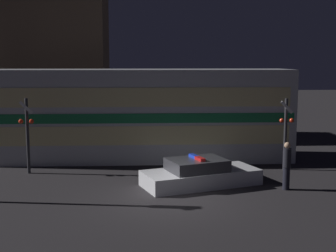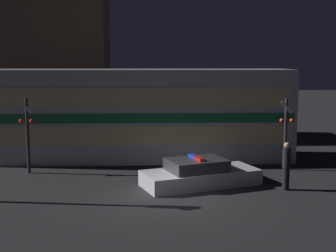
% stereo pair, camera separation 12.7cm
% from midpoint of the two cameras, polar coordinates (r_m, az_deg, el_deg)
% --- Properties ---
extents(ground_plane, '(120.00, 120.00, 0.00)m').
position_cam_midpoint_polar(ground_plane, '(16.69, 0.31, -9.00)').
color(ground_plane, '#262326').
extents(train, '(14.58, 3.21, 4.45)m').
position_cam_midpoint_polar(train, '(23.16, -3.02, 1.42)').
color(train, '#B7BABF').
rests_on(train, ground_plane).
extents(police_car, '(4.90, 3.26, 1.18)m').
position_cam_midpoint_polar(police_car, '(18.50, 4.05, -5.91)').
color(police_car, silver).
rests_on(police_car, ground_plane).
extents(pedestrian, '(0.31, 0.31, 1.83)m').
position_cam_midpoint_polar(pedestrian, '(18.28, 14.42, -4.69)').
color(pedestrian, black).
rests_on(pedestrian, ground_plane).
extents(crossing_signal_near, '(0.64, 0.30, 3.21)m').
position_cam_midpoint_polar(crossing_signal_near, '(21.43, 14.34, -0.57)').
color(crossing_signal_near, '#2D2D33').
rests_on(crossing_signal_near, ground_plane).
extents(crossing_signal_far, '(0.64, 0.30, 3.28)m').
position_cam_midpoint_polar(crossing_signal_far, '(21.01, -16.60, -0.73)').
color(crossing_signal_far, '#2D2D33').
rests_on(crossing_signal_far, ground_plane).
extents(building_left, '(6.08, 4.97, 9.16)m').
position_cam_midpoint_polar(building_left, '(31.11, -12.90, 7.27)').
color(building_left, brown).
rests_on(building_left, ground_plane).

